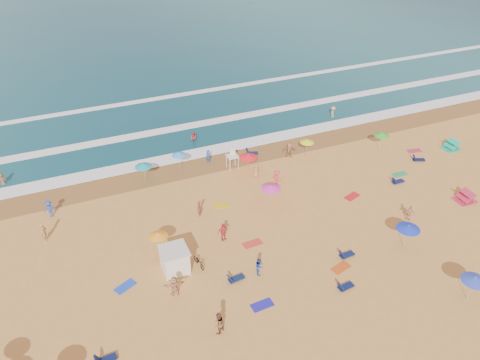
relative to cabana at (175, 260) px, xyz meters
name	(u,v)px	position (x,y,z in m)	size (l,w,h in m)	color
ground	(241,234)	(6.60, 2.04, -1.00)	(220.00, 220.00, 0.00)	gold
ocean	(96,15)	(6.60, 86.04, -1.00)	(220.00, 140.00, 0.18)	#0C4756
wet_sand	(196,166)	(6.60, 14.54, -0.99)	(220.00, 220.00, 0.00)	olive
surf_foam	(173,131)	(6.60, 23.36, -0.90)	(200.00, 18.70, 0.05)	white
cabana	(175,260)	(0.00, 0.00, 0.00)	(2.00, 2.00, 2.00)	white
cabana_roof	(174,250)	(0.00, 0.00, 1.06)	(2.20, 2.20, 0.12)	silver
bicycle	(199,262)	(1.90, -0.30, -0.56)	(0.59, 1.69, 0.89)	black
lifeguard_stand	(233,160)	(10.16, 12.59, 0.05)	(1.20, 1.20, 2.10)	white
beach_umbrellas	(234,214)	(6.16, 2.44, 1.09)	(63.42, 27.98, 0.77)	orange
loungers	(280,245)	(9.04, -0.83, -0.83)	(49.74, 24.93, 0.34)	#101D53
towels	(275,246)	(8.74, -0.56, -0.98)	(53.72, 23.02, 0.03)	red
popup_tents	(458,167)	(32.08, 2.42, -0.40)	(8.46, 10.20, 1.20)	#C42B4D
beachgoers	(219,197)	(6.47, 7.11, -0.20)	(40.82, 28.12, 2.08)	tan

